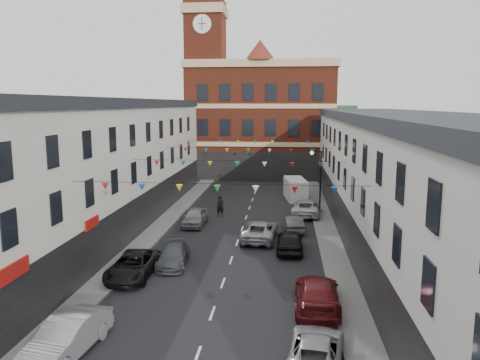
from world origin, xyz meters
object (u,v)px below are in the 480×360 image
(car_left_c, at_px, (133,266))
(car_right_d, at_px, (290,241))
(pedestrian, at_px, (220,206))
(car_left_d, at_px, (173,255))
(white_van, at_px, (295,189))
(car_left_b, at_px, (67,336))
(car_right_c, at_px, (317,294))
(moving_car, at_px, (260,230))
(car_left_e, at_px, (195,217))
(car_right_e, at_px, (293,223))
(street_lamp, at_px, (318,173))
(car_right_b, at_px, (316,350))
(car_right_f, at_px, (306,207))

(car_left_c, relative_size, car_right_d, 1.12)
(car_left_c, bearing_deg, pedestrian, 78.38)
(car_left_d, relative_size, white_van, 0.87)
(car_left_b, bearing_deg, pedestrian, 90.32)
(car_right_c, bearing_deg, moving_car, -71.50)
(car_left_e, bearing_deg, car_right_e, -6.24)
(street_lamp, xyz_separation_m, car_right_d, (-2.64, -11.68, -3.13))
(car_right_d, height_order, white_van, white_van)
(car_right_d, bearing_deg, car_left_d, 25.72)
(street_lamp, bearing_deg, car_right_c, -93.69)
(car_right_b, relative_size, moving_car, 0.87)
(car_right_c, bearing_deg, white_van, -87.04)
(car_right_e, distance_m, car_right_f, 5.72)
(car_left_b, bearing_deg, car_right_b, 8.29)
(car_left_e, distance_m, car_right_d, 10.25)
(car_left_b, relative_size, car_right_e, 1.23)
(car_left_b, height_order, white_van, white_van)
(car_left_e, height_order, white_van, white_van)
(car_left_b, xyz_separation_m, white_van, (10.00, 33.18, 0.32))
(white_van, distance_m, pedestrian, 11.20)
(car_left_c, bearing_deg, car_left_e, 83.12)
(car_left_d, xyz_separation_m, car_left_e, (-0.50, 9.96, 0.10))
(car_right_c, xyz_separation_m, pedestrian, (-7.60, 19.01, 0.18))
(moving_car, bearing_deg, car_right_b, 103.96)
(car_left_d, height_order, car_right_c, car_right_c)
(car_left_b, height_order, car_right_c, car_left_b)
(car_left_d, xyz_separation_m, pedestrian, (1.21, 13.32, 0.33))
(car_left_e, relative_size, white_van, 0.86)
(car_left_c, xyz_separation_m, car_right_b, (10.32, -8.63, -0.07))
(car_right_c, relative_size, car_right_f, 0.99)
(street_lamp, relative_size, car_left_d, 1.36)
(street_lamp, xyz_separation_m, car_right_f, (-1.05, -0.77, -3.14))
(car_left_e, relative_size, pedestrian, 2.24)
(car_right_b, distance_m, car_right_f, 25.45)
(car_left_c, relative_size, car_right_c, 0.94)
(car_right_f, bearing_deg, car_right_d, 87.25)
(car_left_d, bearing_deg, car_right_b, -57.61)
(car_left_d, height_order, car_right_f, car_right_f)
(white_van, bearing_deg, car_right_e, -99.94)
(car_right_c, bearing_deg, car_left_e, -57.47)
(car_left_e, xyz_separation_m, car_right_b, (8.93, -20.92, -0.10))
(car_right_c, xyz_separation_m, car_right_f, (0.30, 20.17, -0.03))
(car_right_b, bearing_deg, pedestrian, -65.86)
(street_lamp, height_order, car_left_c, street_lamp)
(moving_car, bearing_deg, car_left_b, 71.44)
(car_left_c, height_order, car_left_d, car_left_c)
(moving_car, relative_size, white_van, 1.06)
(car_left_d, bearing_deg, pedestrian, 79.65)
(car_left_d, relative_size, car_right_d, 0.97)
(car_left_e, height_order, moving_car, moving_car)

